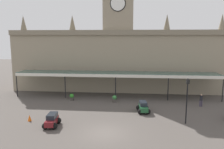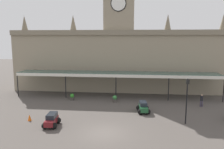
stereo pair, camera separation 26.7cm
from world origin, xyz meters
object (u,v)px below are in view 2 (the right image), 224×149
(victorian_lamppost, at_px, (187,96))
(planter_near_kerb, at_px, (72,97))
(car_maroon_estate, at_px, (52,121))
(traffic_cone, at_px, (30,118))
(pedestrian_crossing_forecourt, at_px, (202,100))
(car_green_estate, at_px, (143,108))
(planter_by_canopy, at_px, (115,99))

(victorian_lamppost, distance_m, planter_near_kerb, 16.40)
(car_maroon_estate, relative_size, traffic_cone, 3.37)
(pedestrian_crossing_forecourt, xyz_separation_m, planter_near_kerb, (-17.60, 1.34, -0.42))
(car_maroon_estate, height_order, traffic_cone, car_maroon_estate)
(car_maroon_estate, bearing_deg, car_green_estate, 29.55)
(car_green_estate, xyz_separation_m, planter_near_kerb, (-9.99, 4.33, -0.07))
(car_green_estate, relative_size, pedestrian_crossing_forecourt, 1.39)
(pedestrian_crossing_forecourt, bearing_deg, planter_by_canopy, 175.05)
(car_maroon_estate, distance_m, planter_near_kerb, 9.68)
(planter_near_kerb, bearing_deg, car_green_estate, -23.44)
(car_maroon_estate, relative_size, pedestrian_crossing_forecourt, 1.38)
(car_green_estate, relative_size, planter_by_canopy, 2.43)
(traffic_cone, bearing_deg, pedestrian_crossing_forecourt, 19.69)
(car_green_estate, height_order, planter_near_kerb, car_green_estate)
(victorian_lamppost, distance_m, planter_by_canopy, 11.19)
(car_green_estate, height_order, victorian_lamppost, victorian_lamppost)
(planter_by_canopy, bearing_deg, car_green_estate, -46.28)
(victorian_lamppost, height_order, planter_near_kerb, victorian_lamppost)
(planter_near_kerb, bearing_deg, pedestrian_crossing_forecourt, -4.36)
(planter_near_kerb, bearing_deg, car_maroon_estate, -86.52)
(traffic_cone, relative_size, planter_near_kerb, 0.71)
(victorian_lamppost, distance_m, traffic_cone, 16.85)
(car_green_estate, relative_size, traffic_cone, 3.40)
(pedestrian_crossing_forecourt, relative_size, traffic_cone, 2.44)
(car_green_estate, distance_m, pedestrian_crossing_forecourt, 8.18)
(pedestrian_crossing_forecourt, relative_size, planter_by_canopy, 1.74)
(car_green_estate, xyz_separation_m, pedestrian_crossing_forecourt, (7.60, 2.99, 0.34))
(car_green_estate, xyz_separation_m, planter_by_canopy, (-3.81, 3.98, -0.07))
(traffic_cone, distance_m, planter_by_canopy, 11.78)
(planter_near_kerb, distance_m, planter_by_canopy, 6.20)
(planter_by_canopy, bearing_deg, pedestrian_crossing_forecourt, -4.95)
(pedestrian_crossing_forecourt, bearing_deg, planter_near_kerb, 175.64)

